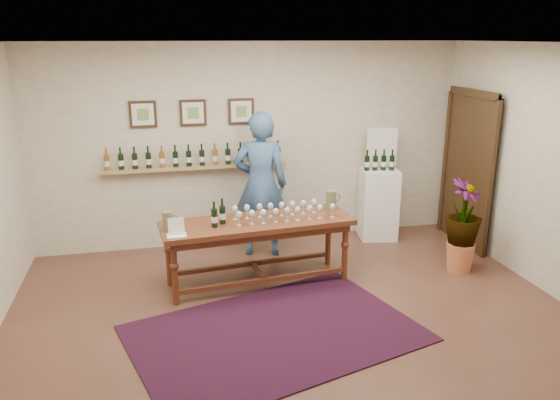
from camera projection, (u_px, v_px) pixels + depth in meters
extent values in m
plane|color=#4F3022|center=(298.00, 322.00, 5.68)|extent=(6.00, 6.00, 0.00)
plane|color=beige|center=(252.00, 145.00, 7.61)|extent=(6.00, 0.00, 6.00)
plane|color=beige|center=(419.00, 318.00, 2.95)|extent=(6.00, 0.00, 6.00)
plane|color=silver|center=(300.00, 43.00, 4.87)|extent=(6.00, 6.00, 0.00)
cube|color=tan|center=(196.00, 167.00, 7.42)|extent=(2.50, 0.16, 0.04)
cube|color=black|center=(470.00, 171.00, 7.61)|extent=(0.10, 1.00, 2.10)
cube|color=#332111|center=(467.00, 172.00, 7.60)|extent=(0.04, 1.12, 2.22)
cube|color=#332111|center=(143.00, 114.00, 7.13)|extent=(0.35, 0.03, 0.35)
cube|color=white|center=(143.00, 114.00, 7.11)|extent=(0.28, 0.01, 0.28)
cube|color=#74944A|center=(143.00, 115.00, 7.11)|extent=(0.15, 0.00, 0.15)
cube|color=#332111|center=(193.00, 113.00, 7.27)|extent=(0.35, 0.03, 0.35)
cube|color=white|center=(193.00, 113.00, 7.25)|extent=(0.28, 0.01, 0.28)
cube|color=#74944A|center=(193.00, 113.00, 7.25)|extent=(0.15, 0.00, 0.15)
cube|color=#332111|center=(241.00, 111.00, 7.41)|extent=(0.35, 0.03, 0.35)
cube|color=white|center=(241.00, 111.00, 7.40)|extent=(0.28, 0.01, 0.28)
cube|color=#74944A|center=(241.00, 111.00, 7.39)|extent=(0.15, 0.00, 0.15)
cube|color=#3F0B14|center=(275.00, 333.00, 5.46)|extent=(3.17, 2.54, 0.01)
cube|color=#4E1F13|center=(257.00, 223.00, 6.38)|extent=(2.30, 0.91, 0.06)
cube|color=#4E1F13|center=(257.00, 229.00, 6.40)|extent=(2.16, 0.77, 0.10)
cylinder|color=#4E1F13|center=(175.00, 274.00, 5.96)|extent=(0.08, 0.08, 0.73)
cylinder|color=#4E1F13|center=(345.00, 252.00, 6.57)|extent=(0.08, 0.08, 0.73)
cylinder|color=#4E1F13|center=(169.00, 257.00, 6.42)|extent=(0.08, 0.08, 0.73)
cylinder|color=#4E1F13|center=(328.00, 238.00, 7.04)|extent=(0.08, 0.08, 0.73)
cube|color=#4E1F13|center=(264.00, 280.00, 6.33)|extent=(2.03, 0.23, 0.05)
cube|color=#4E1F13|center=(252.00, 264.00, 6.79)|extent=(2.03, 0.23, 0.05)
cube|color=#4E1F13|center=(258.00, 272.00, 6.56)|extent=(0.10, 0.51, 0.05)
cube|color=white|center=(176.00, 227.00, 5.88)|extent=(0.21, 0.16, 0.19)
cube|color=white|center=(378.00, 204.00, 7.97)|extent=(0.59, 0.59, 1.03)
cube|color=white|center=(382.00, 147.00, 7.85)|extent=(0.44, 0.10, 0.61)
cone|color=#CA6C43|center=(460.00, 257.00, 6.88)|extent=(0.35, 0.35, 0.37)
imported|color=#183A1A|center=(464.00, 219.00, 6.74)|extent=(0.76, 0.76, 0.65)
imported|color=#385984|center=(261.00, 185.00, 7.22)|extent=(0.80, 0.61, 1.95)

